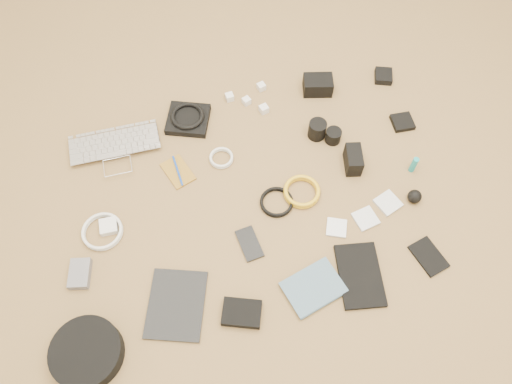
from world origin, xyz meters
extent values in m
cube|color=olive|center=(0.00, 0.00, -0.02)|extent=(4.00, 4.00, 0.04)
imported|color=silver|center=(-0.48, 0.32, 0.01)|extent=(0.36, 0.25, 0.03)
cube|color=black|center=(-0.17, 0.42, 0.01)|extent=(0.21, 0.20, 0.03)
torus|color=black|center=(-0.17, 0.42, 0.04)|extent=(0.17, 0.17, 0.02)
cube|color=silver|center=(0.02, 0.49, 0.01)|extent=(0.04, 0.04, 0.03)
cube|color=silver|center=(0.08, 0.46, 0.01)|extent=(0.04, 0.04, 0.03)
cube|color=silver|center=(0.16, 0.52, 0.01)|extent=(0.04, 0.04, 0.03)
cube|color=silver|center=(0.14, 0.40, 0.02)|extent=(0.04, 0.04, 0.03)
cube|color=black|center=(0.39, 0.45, 0.04)|extent=(0.14, 0.11, 0.07)
cube|color=black|center=(0.69, 0.45, 0.01)|extent=(0.09, 0.10, 0.03)
cube|color=olive|center=(-0.26, 0.19, 0.00)|extent=(0.13, 0.16, 0.01)
cylinder|color=#153FAE|center=(-0.26, 0.19, 0.01)|extent=(0.02, 0.14, 0.01)
torus|color=silver|center=(-0.08, 0.20, 0.01)|extent=(0.12, 0.12, 0.01)
cylinder|color=black|center=(0.32, 0.23, 0.04)|extent=(0.07, 0.07, 0.08)
cylinder|color=black|center=(0.38, 0.19, 0.03)|extent=(0.08, 0.08, 0.06)
cube|color=black|center=(0.68, 0.20, 0.01)|extent=(0.09, 0.09, 0.02)
cube|color=silver|center=(-0.54, 0.01, 0.01)|extent=(0.06, 0.06, 0.03)
torus|color=silver|center=(-0.56, -0.01, 0.01)|extent=(0.16, 0.16, 0.01)
torus|color=black|center=(0.08, -0.04, 0.01)|extent=(0.13, 0.13, 0.01)
torus|color=gold|center=(0.19, -0.02, 0.01)|extent=(0.15, 0.15, 0.02)
cube|color=black|center=(0.41, 0.06, 0.04)|extent=(0.08, 0.12, 0.08)
cylinder|color=teal|center=(0.63, -0.02, 0.04)|extent=(0.02, 0.02, 0.08)
cube|color=#5E5E63|center=(-0.65, -0.15, 0.01)|extent=(0.09, 0.12, 0.03)
cube|color=black|center=(-0.35, -0.33, 0.01)|extent=(0.25, 0.29, 0.01)
cube|color=black|center=(-0.05, -0.18, 0.00)|extent=(0.08, 0.14, 0.01)
cube|color=silver|center=(0.27, -0.19, 0.01)|extent=(0.09, 0.09, 0.01)
cube|color=silver|center=(0.39, -0.18, 0.01)|extent=(0.09, 0.09, 0.01)
cube|color=silver|center=(0.49, -0.14, 0.01)|extent=(0.11, 0.11, 0.01)
sphere|color=black|center=(0.59, -0.15, 0.03)|extent=(0.06, 0.06, 0.05)
cylinder|color=black|center=(-0.65, -0.43, 0.03)|extent=(0.28, 0.28, 0.06)
cube|color=black|center=(-0.14, -0.42, 0.02)|extent=(0.15, 0.13, 0.03)
imported|color=#476378|center=(0.14, -0.46, 0.01)|extent=(0.23, 0.19, 0.02)
cube|color=black|center=(0.29, -0.38, 0.01)|extent=(0.18, 0.25, 0.02)
cube|color=black|center=(0.55, -0.38, 0.01)|extent=(0.12, 0.15, 0.01)
camera|label=1|loc=(-0.20, -0.87, 1.66)|focal=35.00mm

